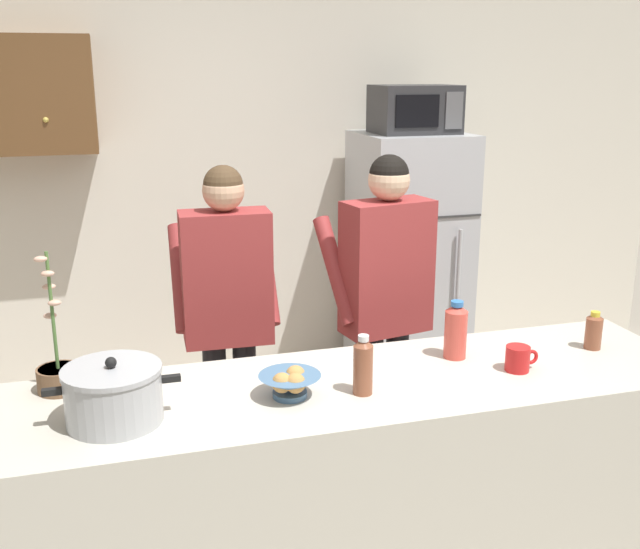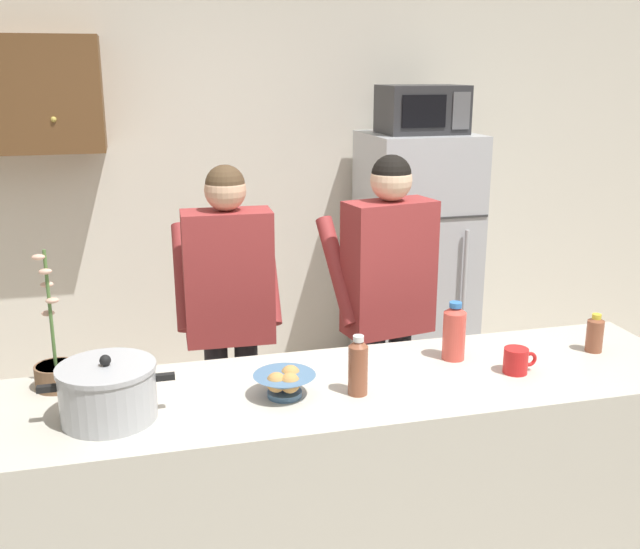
# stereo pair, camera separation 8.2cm
# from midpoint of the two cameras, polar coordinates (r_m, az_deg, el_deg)

# --- Properties ---
(back_wall_unit) EXTENTS (6.00, 0.48, 2.60)m
(back_wall_unit) POSITION_cam_midpoint_polar(r_m,az_deg,el_deg) (4.65, -7.58, 7.91)
(back_wall_unit) COLOR silver
(back_wall_unit) RESTS_ON ground
(kitchen_island) EXTENTS (2.55, 0.68, 0.92)m
(kitchen_island) POSITION_cam_midpoint_polar(r_m,az_deg,el_deg) (2.89, 3.68, -16.66)
(kitchen_island) COLOR beige
(kitchen_island) RESTS_ON ground
(refrigerator) EXTENTS (0.64, 0.68, 1.63)m
(refrigerator) POSITION_cam_midpoint_polar(r_m,az_deg,el_deg) (4.66, 7.86, 0.79)
(refrigerator) COLOR #B7BABF
(refrigerator) RESTS_ON ground
(microwave) EXTENTS (0.48, 0.37, 0.28)m
(microwave) POSITION_cam_midpoint_polar(r_m,az_deg,el_deg) (4.49, 8.43, 12.54)
(microwave) COLOR #2D2D30
(microwave) RESTS_ON refrigerator
(person_near_pot) EXTENTS (0.50, 0.42, 1.60)m
(person_near_pot) POSITION_cam_midpoint_polar(r_m,az_deg,el_deg) (3.42, -6.40, -1.65)
(person_near_pot) COLOR black
(person_near_pot) RESTS_ON ground
(person_by_sink) EXTENTS (0.56, 0.49, 1.63)m
(person_by_sink) POSITION_cam_midpoint_polar(r_m,az_deg,el_deg) (3.47, 5.92, -0.89)
(person_by_sink) COLOR black
(person_by_sink) RESTS_ON ground
(cooking_pot) EXTENTS (0.42, 0.31, 0.22)m
(cooking_pot) POSITION_cam_midpoint_polar(r_m,az_deg,el_deg) (2.45, -15.19, -8.79)
(cooking_pot) COLOR #ADAFB5
(cooking_pot) RESTS_ON kitchen_island
(coffee_mug) EXTENTS (0.13, 0.09, 0.10)m
(coffee_mug) POSITION_cam_midpoint_polar(r_m,az_deg,el_deg) (2.83, 15.78, -6.44)
(coffee_mug) COLOR red
(coffee_mug) RESTS_ON kitchen_island
(bread_bowl) EXTENTS (0.22, 0.22, 0.10)m
(bread_bowl) POSITION_cam_midpoint_polar(r_m,az_deg,el_deg) (2.53, -1.81, -8.40)
(bread_bowl) COLOR #4C7299
(bread_bowl) RESTS_ON kitchen_island
(bottle_near_edge) EXTENTS (0.09, 0.09, 0.23)m
(bottle_near_edge) POSITION_cam_midpoint_polar(r_m,az_deg,el_deg) (2.88, 11.16, -4.36)
(bottle_near_edge) COLOR #D84C3F
(bottle_near_edge) RESTS_ON kitchen_island
(bottle_mid_counter) EXTENTS (0.07, 0.07, 0.21)m
(bottle_mid_counter) POSITION_cam_midpoint_polar(r_m,az_deg,el_deg) (2.54, 3.89, -7.07)
(bottle_mid_counter) COLOR brown
(bottle_mid_counter) RESTS_ON kitchen_island
(bottle_far_corner) EXTENTS (0.07, 0.07, 0.16)m
(bottle_far_corner) POSITION_cam_midpoint_polar(r_m,az_deg,el_deg) (3.12, 21.23, -4.25)
(bottle_far_corner) COLOR brown
(bottle_far_corner) RESTS_ON kitchen_island
(potted_orchid) EXTENTS (0.15, 0.15, 0.50)m
(potted_orchid) POSITION_cam_midpoint_polar(r_m,az_deg,el_deg) (2.74, -18.95, -6.91)
(potted_orchid) COLOR brown
(potted_orchid) RESTS_ON kitchen_island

